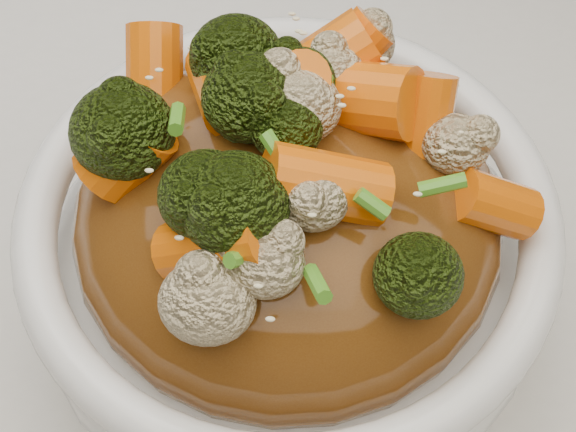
# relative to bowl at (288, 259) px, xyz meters

# --- Properties ---
(tablecloth) EXTENTS (1.20, 0.80, 0.04)m
(tablecloth) POSITION_rel_bowl_xyz_m (-0.02, 0.01, -0.06)
(tablecloth) COLOR silver
(tablecloth) RESTS_ON dining_table
(bowl) EXTENTS (0.26, 0.26, 0.08)m
(bowl) POSITION_rel_bowl_xyz_m (0.00, 0.00, 0.00)
(bowl) COLOR white
(bowl) RESTS_ON tablecloth
(sauce_base) EXTENTS (0.20, 0.20, 0.09)m
(sauce_base) POSITION_rel_bowl_xyz_m (0.00, 0.00, 0.03)
(sauce_base) COLOR #5D3310
(sauce_base) RESTS_ON bowl
(carrots) EXTENTS (0.20, 0.20, 0.05)m
(carrots) POSITION_rel_bowl_xyz_m (0.00, 0.00, 0.09)
(carrots) COLOR orange
(carrots) RESTS_ON sauce_base
(broccoli) EXTENTS (0.20, 0.20, 0.04)m
(broccoli) POSITION_rel_bowl_xyz_m (0.00, 0.00, 0.09)
(broccoli) COLOR black
(broccoli) RESTS_ON sauce_base
(cauliflower) EXTENTS (0.20, 0.20, 0.04)m
(cauliflower) POSITION_rel_bowl_xyz_m (0.00, 0.00, 0.09)
(cauliflower) COLOR beige
(cauliflower) RESTS_ON sauce_base
(scallions) EXTENTS (0.15, 0.15, 0.02)m
(scallions) POSITION_rel_bowl_xyz_m (0.00, 0.00, 0.09)
(scallions) COLOR #4B9322
(scallions) RESTS_ON sauce_base
(sesame_seeds) EXTENTS (0.18, 0.18, 0.01)m
(sesame_seeds) POSITION_rel_bowl_xyz_m (0.00, 0.00, 0.09)
(sesame_seeds) COLOR beige
(sesame_seeds) RESTS_ON sauce_base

